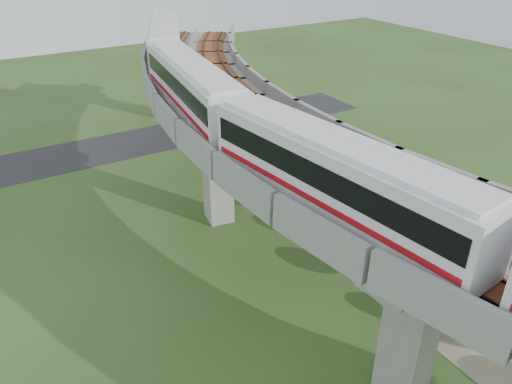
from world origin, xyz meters
TOP-DOWN VIEW (x-y plane):
  - ground at (0.00, 0.00)m, footprint 160.00×160.00m
  - dirt_lot at (14.00, -2.00)m, footprint 18.00×26.00m
  - asphalt_road at (0.00, 30.00)m, footprint 60.00×8.00m
  - viaduct at (3.84, 0.00)m, footprint 19.58×73.98m
  - metro_train at (0.35, -0.13)m, footprint 10.77×61.35m
  - fence at (9.75, 0.00)m, footprint 3.87×38.73m
  - tree_0 at (12.11, 24.34)m, footprint 1.80×1.80m
  - tree_1 at (9.14, 15.82)m, footprint 1.96×1.96m
  - tree_2 at (9.00, 13.31)m, footprint 2.80×2.80m
  - tree_3 at (6.55, 7.42)m, footprint 1.86×1.86m
  - tree_4 at (7.19, 2.59)m, footprint 2.40×2.40m
  - tree_5 at (6.38, -3.15)m, footprint 2.33×2.33m
  - tree_6 at (6.63, -8.49)m, footprint 2.01×2.01m
  - car_white at (12.32, -3.43)m, footprint 2.30×4.18m
  - car_red at (15.19, -0.12)m, footprint 3.25×3.36m
  - car_dark at (10.14, 2.51)m, footprint 4.54×1.94m

SIDE VIEW (x-z plane):
  - ground at x=0.00m, z-range 0.00..0.00m
  - asphalt_road at x=0.00m, z-range 0.00..0.03m
  - dirt_lot at x=14.00m, z-range 0.00..0.04m
  - car_red at x=15.19m, z-range 0.04..1.18m
  - car_dark at x=10.14m, z-range 0.04..1.34m
  - car_white at x=12.32m, z-range 0.04..1.39m
  - fence at x=9.75m, z-range 0.00..1.50m
  - tree_6 at x=6.63m, z-range 0.39..2.87m
  - tree_2 at x=9.00m, z-range 0.34..3.40m
  - tree_4 at x=7.19m, z-range 0.44..3.37m
  - tree_0 at x=12.11m, z-range 0.63..3.46m
  - tree_5 at x=6.38m, z-range 0.61..3.81m
  - tree_1 at x=9.14m, z-range 0.72..3.86m
  - tree_3 at x=6.55m, z-range 0.74..3.84m
  - viaduct at x=3.84m, z-range 3.35..14.75m
  - metro_train at x=0.35m, z-range 10.49..14.13m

